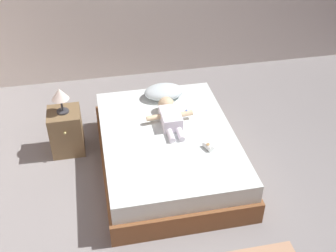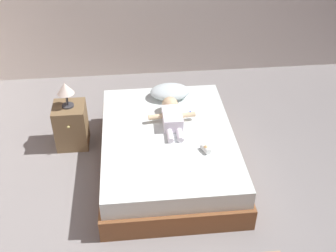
% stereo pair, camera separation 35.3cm
% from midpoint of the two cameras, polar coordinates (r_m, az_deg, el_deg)
% --- Properties ---
extents(ground_plane, '(8.00, 8.00, 0.00)m').
position_cam_midpoint_polar(ground_plane, '(4.19, 2.87, -12.14)').
color(ground_plane, gray).
extents(bed, '(1.44, 1.98, 0.45)m').
position_cam_midpoint_polar(bed, '(4.56, -2.22, -3.41)').
color(bed, brown).
rests_on(bed, ground_plane).
extents(pillow, '(0.46, 0.33, 0.16)m').
position_cam_midpoint_polar(pillow, '(4.97, -2.62, 4.61)').
color(pillow, silver).
rests_on(pillow, bed).
extents(baby, '(0.52, 0.68, 0.18)m').
position_cam_midpoint_polar(baby, '(4.57, -2.00, 1.46)').
color(baby, white).
rests_on(baby, bed).
extents(toothbrush, '(0.08, 0.13, 0.02)m').
position_cam_midpoint_polar(toothbrush, '(4.72, 0.28, 1.78)').
color(toothbrush, blue).
rests_on(toothbrush, bed).
extents(nightstand, '(0.36, 0.39, 0.53)m').
position_cam_midpoint_polar(nightstand, '(4.95, -15.67, -0.74)').
color(nightstand, brown).
rests_on(nightstand, ground_plane).
extents(lamp, '(0.19, 0.19, 0.30)m').
position_cam_midpoint_polar(lamp, '(4.69, -16.61, 3.97)').
color(lamp, '#333338').
rests_on(lamp, nightstand).
extents(baby_bottle, '(0.10, 0.13, 0.08)m').
position_cam_midpoint_polar(baby_bottle, '(4.20, 3.08, -2.86)').
color(baby_bottle, white).
rests_on(baby_bottle, bed).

